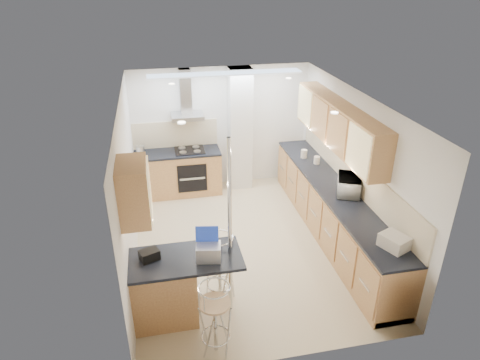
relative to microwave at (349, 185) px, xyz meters
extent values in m
plane|color=#D3BC8D|center=(-1.64, 0.23, -1.07)|extent=(4.80, 4.80, 0.00)
cube|color=white|center=(-1.64, 2.63, 0.18)|extent=(3.60, 0.04, 2.50)
cube|color=white|center=(-1.64, -2.17, 0.18)|extent=(3.60, 0.04, 2.50)
cube|color=white|center=(-3.44, 0.23, 0.18)|extent=(0.04, 4.80, 2.50)
cube|color=white|center=(0.16, 0.23, 0.18)|extent=(0.04, 4.80, 2.50)
cube|color=white|center=(-1.64, 0.23, 1.43)|extent=(3.60, 4.80, 0.02)
cube|color=#A66B42|center=(-0.01, 0.63, 0.81)|extent=(0.34, 3.00, 0.72)
cube|color=#A66B42|center=(-3.27, -1.12, 0.81)|extent=(0.34, 0.62, 0.72)
cube|color=white|center=(0.14, 0.23, 0.11)|extent=(0.03, 4.40, 0.56)
cube|color=white|center=(-2.59, 2.61, 0.11)|extent=(1.70, 0.03, 0.56)
cube|color=silver|center=(-1.29, 2.43, 0.18)|extent=(0.45, 0.40, 2.50)
cube|color=#AFB2B4|center=(-2.34, 2.38, 0.55)|extent=(0.62, 0.48, 0.08)
cube|color=#AFB2B4|center=(-2.34, 2.52, 0.99)|extent=(0.22, 0.20, 0.88)
cylinder|color=silver|center=(-2.17, -1.22, 0.18)|extent=(0.05, 0.05, 2.50)
cube|color=black|center=(-2.34, 2.02, -0.62)|extent=(0.58, 0.02, 0.58)
cube|color=black|center=(-2.34, 2.33, -0.14)|extent=(0.58, 0.50, 0.02)
cube|color=tan|center=(-1.64, 2.03, 1.42)|extent=(2.80, 0.35, 0.02)
cube|color=#A66B42|center=(-0.14, 0.23, -0.63)|extent=(0.60, 4.40, 0.88)
cube|color=black|center=(-0.14, 0.23, -0.17)|extent=(0.63, 4.40, 0.04)
cube|color=#A66B42|center=(-2.59, 2.33, -0.63)|extent=(1.70, 0.60, 0.88)
cube|color=black|center=(-2.59, 2.33, -0.17)|extent=(1.70, 0.63, 0.04)
cube|color=#A66B42|center=(-2.77, -1.22, -0.62)|extent=(1.35, 0.62, 0.90)
cube|color=black|center=(-2.77, -1.22, -0.15)|extent=(1.47, 0.72, 0.04)
imported|color=silver|center=(0.00, 0.00, 0.00)|extent=(0.54, 0.63, 0.29)
cube|color=#A4A6AC|center=(-2.45, -1.30, -0.02)|extent=(0.33, 0.27, 0.21)
cube|color=black|center=(-3.17, -1.16, -0.06)|extent=(0.28, 0.24, 0.13)
cylinder|color=beige|center=(-0.22, 1.53, -0.07)|extent=(0.13, 0.13, 0.16)
cylinder|color=beige|center=(-0.08, 1.22, -0.07)|extent=(0.14, 0.14, 0.15)
cylinder|color=#B3B18F|center=(0.01, 0.03, -0.05)|extent=(0.15, 0.15, 0.19)
cylinder|color=silver|center=(-0.07, 0.05, -0.07)|extent=(0.12, 0.12, 0.16)
cube|color=beige|center=(-0.06, -1.52, -0.06)|extent=(0.39, 0.42, 0.18)
cylinder|color=#AFB2B4|center=(-3.29, 2.22, -0.04)|extent=(0.16, 0.16, 0.22)
camera|label=1|loc=(-2.95, -5.62, 3.11)|focal=32.00mm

